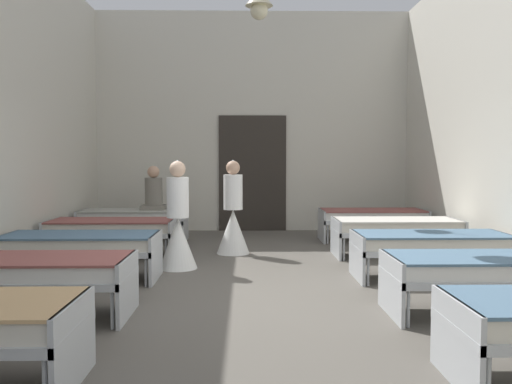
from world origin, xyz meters
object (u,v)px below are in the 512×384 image
at_px(nurse_near_aisle, 178,230).
at_px(nurse_mid_aisle, 233,220).
at_px(bed_left_row_5, 134,217).
at_px(patient_seated_primary, 154,193).
at_px(bed_right_row_2, 488,270).
at_px(bed_right_row_3, 431,244).
at_px(bed_right_row_4, 396,228).
at_px(bed_left_row_2, 28,272).
at_px(bed_right_row_5, 372,217).
at_px(bed_left_row_3, 80,245).
at_px(bed_left_row_4, 112,228).

bearing_deg(nurse_near_aisle, nurse_mid_aisle, -67.53).
xyz_separation_m(bed_left_row_5, patient_seated_primary, (0.35, 0.10, 0.43)).
bearing_deg(bed_right_row_2, bed_right_row_3, 90.00).
relative_size(nurse_near_aisle, nurse_mid_aisle, 1.00).
bearing_deg(nurse_mid_aisle, bed_right_row_4, 122.19).
relative_size(bed_left_row_2, bed_right_row_3, 1.00).
distance_m(bed_left_row_2, patient_seated_primary, 4.88).
relative_size(bed_right_row_3, nurse_mid_aisle, 1.28).
bearing_deg(bed_right_row_5, bed_left_row_2, -132.52).
relative_size(bed_left_row_2, bed_right_row_5, 1.00).
distance_m(bed_right_row_3, bed_right_row_4, 1.58).
bearing_deg(patient_seated_primary, bed_right_row_5, -1.42).
bearing_deg(bed_left_row_3, nurse_mid_aisle, 45.39).
xyz_separation_m(nurse_near_aisle, nurse_mid_aisle, (0.72, 1.17, 0.00)).
height_order(bed_left_row_4, bed_left_row_5, same).
xyz_separation_m(bed_right_row_5, nurse_near_aisle, (-3.24, -2.47, 0.09)).
bearing_deg(bed_left_row_2, bed_right_row_2, 0.00).
xyz_separation_m(bed_right_row_4, nurse_mid_aisle, (-2.52, 0.28, 0.09)).
height_order(bed_left_row_5, patient_seated_primary, patient_seated_primary).
distance_m(bed_left_row_3, bed_right_row_5, 5.38).
height_order(bed_left_row_4, patient_seated_primary, patient_seated_primary).
relative_size(bed_right_row_5, patient_seated_primary, 2.38).
distance_m(bed_right_row_3, bed_right_row_5, 3.17).
bearing_deg(bed_right_row_2, bed_left_row_2, 180.00).
bearing_deg(patient_seated_primary, bed_left_row_5, -164.21).
relative_size(bed_right_row_2, bed_left_row_3, 1.00).
relative_size(bed_left_row_2, patient_seated_primary, 2.38).
bearing_deg(nurse_mid_aisle, nurse_near_aisle, 6.85).
height_order(bed_left_row_3, bed_right_row_3, same).
bearing_deg(nurse_mid_aisle, bed_left_row_2, 10.49).
distance_m(bed_right_row_3, bed_left_row_4, 4.63).
bearing_deg(bed_left_row_4, nurse_near_aisle, -38.48).
bearing_deg(bed_left_row_3, nurse_near_aisle, 31.92).
bearing_deg(bed_right_row_2, nurse_near_aisle, 144.87).
xyz_separation_m(bed_left_row_4, nurse_near_aisle, (1.12, -0.89, 0.09)).
bearing_deg(bed_right_row_5, bed_left_row_4, -160.02).
bearing_deg(nurse_near_aisle, bed_left_row_5, -11.49).
bearing_deg(nurse_near_aisle, bed_right_row_4, -110.48).
bearing_deg(bed_right_row_4, bed_right_row_3, -90.00).
xyz_separation_m(bed_left_row_2, bed_left_row_3, (0.00, 1.58, 0.00)).
height_order(bed_left_row_3, patient_seated_primary, patient_seated_primary).
distance_m(bed_right_row_2, patient_seated_primary, 6.30).
bearing_deg(bed_left_row_4, bed_right_row_2, -36.02).
bearing_deg(bed_right_row_2, bed_left_row_4, 143.98).
xyz_separation_m(bed_right_row_4, bed_right_row_5, (0.00, 1.58, 0.00)).
bearing_deg(patient_seated_primary, bed_right_row_2, -50.44).
relative_size(bed_left_row_3, bed_right_row_4, 1.00).
xyz_separation_m(bed_right_row_3, bed_right_row_5, (0.00, 3.17, 0.00)).
xyz_separation_m(bed_left_row_2, bed_left_row_4, (0.00, 3.17, 0.00)).
bearing_deg(patient_seated_primary, bed_right_row_3, -39.19).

